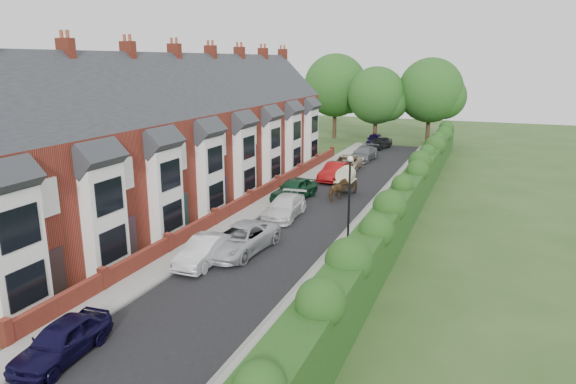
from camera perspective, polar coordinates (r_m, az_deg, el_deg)
name	(u,v)px	position (r m, az deg, el deg)	size (l,w,h in m)	color
ground	(260,267)	(25.80, -3.13, -8.33)	(140.00, 140.00, 0.00)	#2D4C1E
road	(320,208)	(35.65, 3.53, -1.81)	(6.00, 58.00, 0.02)	black
pavement_hedge_side	(378,214)	(34.65, 9.99, -2.41)	(2.20, 58.00, 0.12)	gray
pavement_house_side	(269,202)	(36.96, -2.15, -1.13)	(1.70, 58.00, 0.12)	gray
kerb_hedge_side	(363,212)	(34.86, 8.30, -2.23)	(0.18, 58.00, 0.13)	gray
kerb_house_side	(279,203)	(36.66, -1.00, -1.24)	(0.18, 58.00, 0.13)	gray
hedge	(407,194)	(33.95, 13.07, -0.22)	(2.10, 58.00, 2.85)	#1C3E13
terrace_row	(180,138)	(38.25, -11.86, 5.87)	(9.05, 40.50, 11.50)	maroon
garden_wall_row	(250,199)	(36.39, -4.23, -0.75)	(0.35, 40.35, 1.10)	maroon
lamppost	(349,191)	(27.25, 6.83, 0.15)	(0.32, 0.32, 5.16)	black
tree_far_left	(379,97)	(63.08, 10.12, 10.36)	(7.14, 6.80, 9.29)	#332316
tree_far_right	(434,92)	(64.09, 15.90, 10.64)	(7.98, 7.60, 10.31)	#332316
tree_far_back	(339,87)	(67.36, 5.64, 11.53)	(8.40, 8.00, 10.82)	#332316
car_navy	(62,340)	(19.86, -23.84, -14.85)	(1.59, 3.95, 1.35)	black
car_silver_a	(205,251)	(26.28, -9.26, -6.46)	(1.46, 4.19, 1.38)	silver
car_silver_b	(240,239)	(27.53, -5.32, -5.22)	(2.46, 5.34, 1.48)	#B8B9C0
car_white	(285,207)	(33.41, -0.37, -1.68)	(1.95, 4.80, 1.39)	silver
car_green	(294,189)	(37.71, 0.70, 0.35)	(1.87, 4.64, 1.58)	#113A21
car_red	(335,172)	(43.91, 5.27, 2.27)	(1.61, 4.61, 1.52)	maroon
car_beige	(346,163)	(47.88, 6.50, 3.18)	(2.31, 5.01, 1.39)	#C1A88B
car_grey	(364,154)	(53.14, 8.44, 4.25)	(1.98, 4.88, 1.42)	slate
car_black	(380,143)	(60.54, 10.17, 5.42)	(1.66, 4.13, 1.41)	black
horse	(338,190)	(37.47, 5.58, 0.18)	(0.85, 1.86, 1.57)	#53391E
horse_cart	(346,178)	(39.25, 6.41, 1.51)	(1.37, 3.03, 2.19)	black
car_extra_far	(374,140)	(62.55, 9.58, 5.77)	(1.76, 4.38, 1.49)	black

